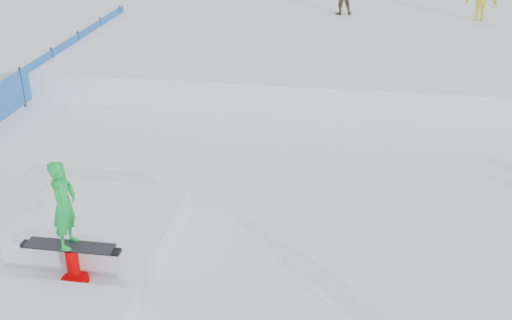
# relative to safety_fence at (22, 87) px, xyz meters

# --- Properties ---
(ground) EXTENTS (120.00, 120.00, 0.00)m
(ground) POSITION_rel_safety_fence_xyz_m (6.50, -6.60, -0.55)
(ground) COLOR white
(snow_midrise) EXTENTS (50.00, 18.00, 0.80)m
(snow_midrise) POSITION_rel_safety_fence_xyz_m (6.50, 9.40, -0.15)
(snow_midrise) COLOR white
(snow_midrise) RESTS_ON ground
(safety_fence) EXTENTS (0.05, 16.00, 1.10)m
(safety_fence) POSITION_rel_safety_fence_xyz_m (0.00, 0.00, 0.00)
(safety_fence) COLOR blue
(safety_fence) RESTS_ON ground
(jib_rail_feature) EXTENTS (2.60, 4.40, 2.11)m
(jib_rail_feature) POSITION_rel_safety_fence_xyz_m (4.49, -6.61, -0.25)
(jib_rail_feature) COLOR white
(jib_rail_feature) RESTS_ON ground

